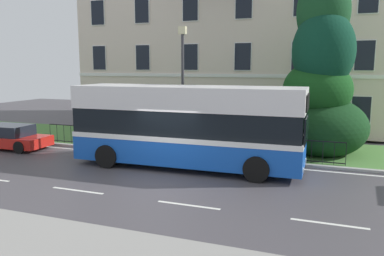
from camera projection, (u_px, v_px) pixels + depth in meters
name	position (u px, v px, depth m)	size (l,w,h in m)	color
ground_plane	(166.00, 175.00, 14.93)	(60.00, 56.00, 0.18)	#454146
georgian_townhouse	(237.00, 44.00, 28.07)	(20.16, 10.80, 11.23)	beige
iron_verge_railing	(177.00, 141.00, 18.29)	(14.89, 0.04, 0.97)	black
evergreen_tree	(321.00, 85.00, 17.68)	(4.18, 4.18, 8.36)	#423328
single_decker_bus	(187.00, 125.00, 15.78)	(9.45, 2.77, 3.35)	blue
parked_hatchback_00	(11.00, 137.00, 19.64)	(3.82, 1.97, 1.20)	red
street_lamp_post	(183.00, 79.00, 18.66)	(0.36, 0.24, 5.88)	#333338
litter_bin	(214.00, 141.00, 18.40)	(0.46, 0.46, 1.01)	black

